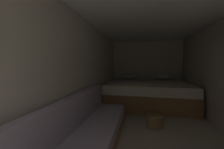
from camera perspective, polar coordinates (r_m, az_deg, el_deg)
name	(u,v)px	position (r m, az deg, el deg)	size (l,w,h in m)	color
ground_plane	(151,130)	(2.95, 16.00, -21.35)	(7.51, 7.51, 0.00)	#A39984
wall_back	(146,70)	(5.45, 14.09, 2.01)	(2.69, 0.05, 2.15)	beige
wall_left	(86,74)	(2.88, -10.69, 0.33)	(0.05, 5.51, 2.15)	beige
ceiling_slab	(154,15)	(2.82, 16.94, 22.81)	(2.69, 5.51, 0.05)	white
bed	(147,93)	(4.51, 14.46, -7.56)	(2.47, 1.93, 0.90)	olive
sofa_left	(86,136)	(2.20, -10.96, -23.84)	(0.72, 2.94, 0.79)	olive
wicker_basket	(155,120)	(3.07, 17.39, -17.77)	(0.34, 0.34, 0.25)	olive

